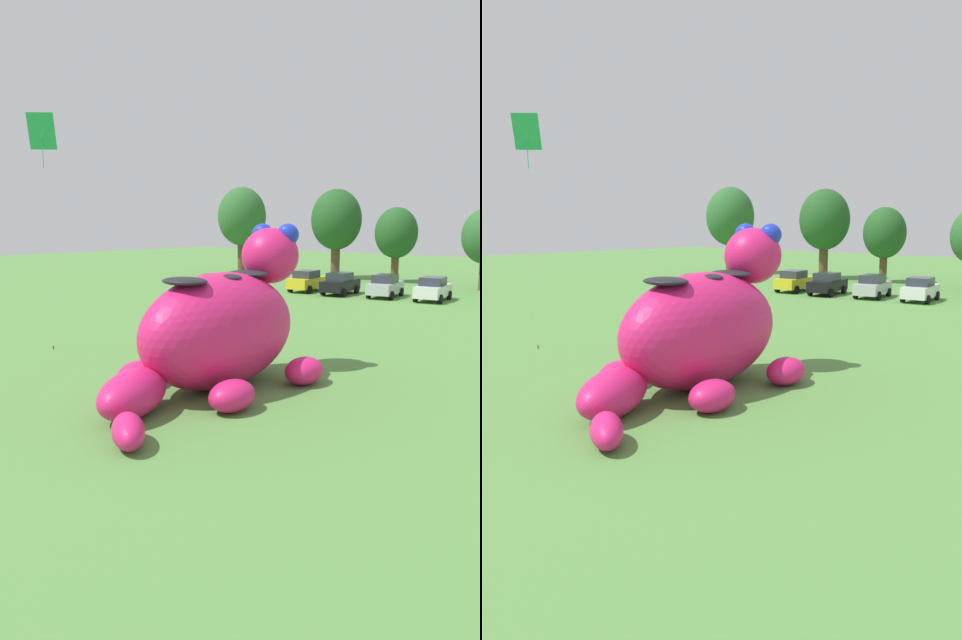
{
  "view_description": "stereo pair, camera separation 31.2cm",
  "coord_description": "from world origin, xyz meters",
  "views": [
    {
      "loc": [
        14.6,
        -13.34,
        5.59
      ],
      "look_at": [
        1.11,
        1.67,
        2.18
      ],
      "focal_mm": 32.7,
      "sensor_mm": 36.0,
      "label": 1
    },
    {
      "loc": [
        14.83,
        -13.13,
        5.59
      ],
      "look_at": [
        1.11,
        1.67,
        2.18
      ],
      "focal_mm": 32.7,
      "sensor_mm": 36.0,
      "label": 2
    }
  ],
  "objects": [
    {
      "name": "giant_inflatable_creature",
      "position": [
        1.13,
        0.65,
        2.02
      ],
      "size": [
        6.08,
        10.56,
        5.53
      ],
      "color": "#E01E6B",
      "rests_on": "ground"
    },
    {
      "name": "tethered_flying_kite",
      "position": [
        -8.47,
        -0.08,
        9.15
      ],
      "size": [
        1.13,
        1.13,
        10.04
      ],
      "color": "brown",
      "rests_on": "ground"
    },
    {
      "name": "ground_plane",
      "position": [
        0.0,
        0.0,
        0.0
      ],
      "size": [
        160.0,
        160.0,
        0.0
      ],
      "primitive_type": "plane",
      "color": "#568E42"
    },
    {
      "name": "car_black",
      "position": [
        -9.64,
        25.24,
        0.86
      ],
      "size": [
        2.41,
        4.31,
        1.72
      ],
      "color": "black",
      "rests_on": "ground"
    },
    {
      "name": "car_silver",
      "position": [
        -6.22,
        26.04,
        0.86
      ],
      "size": [
        2.52,
        4.35,
        1.72
      ],
      "color": "#B7BABF",
      "rests_on": "ground"
    },
    {
      "name": "car_white",
      "position": [
        -2.73,
        26.51,
        0.86
      ],
      "size": [
        2.42,
        4.32,
        1.72
      ],
      "color": "white",
      "rests_on": "ground"
    },
    {
      "name": "tree_far_left",
      "position": [
        -27.96,
        34.32,
        6.07
      ],
      "size": [
        5.22,
        5.22,
        9.27
      ],
      "color": "brown",
      "rests_on": "ground"
    },
    {
      "name": "car_yellow",
      "position": [
        -12.77,
        25.24,
        0.86
      ],
      "size": [
        2.36,
        4.29,
        1.72
      ],
      "color": "yellow",
      "rests_on": "ground"
    },
    {
      "name": "tree_left",
      "position": [
        -17.07,
        36.05,
        5.72
      ],
      "size": [
        4.93,
        4.93,
        8.74
      ],
      "color": "brown",
      "rests_on": "ground"
    },
    {
      "name": "tree_mid_left",
      "position": [
        -10.92,
        36.61,
        4.52
      ],
      "size": [
        3.89,
        3.89,
        6.91
      ],
      "color": "brown",
      "rests_on": "ground"
    }
  ]
}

